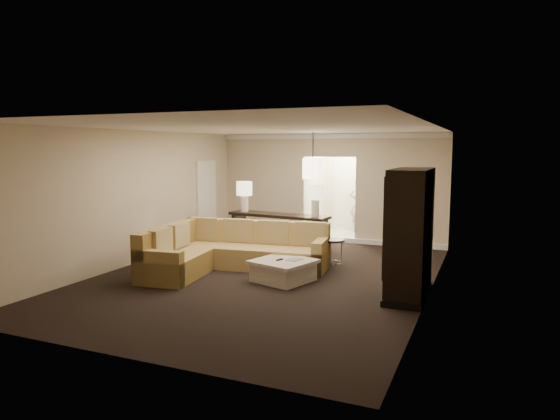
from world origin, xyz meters
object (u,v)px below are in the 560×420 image
at_px(console_table, 278,230).
at_px(coffee_table, 283,270).
at_px(sectional_sofa, 228,251).
at_px(drink_table, 333,247).
at_px(armoire, 409,236).
at_px(person, 359,201).

bearing_deg(console_table, coffee_table, -58.31).
distance_m(sectional_sofa, drink_table, 2.14).
distance_m(console_table, armoire, 4.00).
height_order(sectional_sofa, person, person).
relative_size(console_table, drink_table, 4.16).
height_order(coffee_table, armoire, armoire).
height_order(sectional_sofa, coffee_table, sectional_sofa).
relative_size(sectional_sofa, person, 1.77).
distance_m(armoire, drink_table, 2.33).
xyz_separation_m(console_table, drink_table, (1.55, -0.80, -0.13)).
xyz_separation_m(sectional_sofa, console_table, (0.35, 1.78, 0.18)).
height_order(armoire, person, armoire).
xyz_separation_m(armoire, drink_table, (-1.72, 1.45, -0.58)).
bearing_deg(console_table, person, 81.20).
bearing_deg(sectional_sofa, coffee_table, -22.33).
relative_size(sectional_sofa, armoire, 1.54).
bearing_deg(sectional_sofa, person, 69.00).
bearing_deg(person, console_table, 84.71).
relative_size(drink_table, person, 0.32).
distance_m(console_table, drink_table, 1.75).
height_order(sectional_sofa, console_table, sectional_sofa).
distance_m(coffee_table, person, 5.80).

